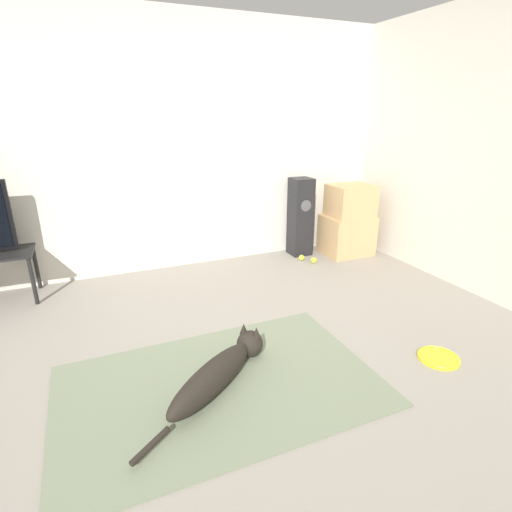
{
  "coord_description": "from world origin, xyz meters",
  "views": [
    {
      "loc": [
        -0.68,
        -2.09,
        1.61
      ],
      "look_at": [
        0.6,
        0.87,
        0.45
      ],
      "focal_mm": 28.0,
      "sensor_mm": 36.0,
      "label": 1
    }
  ],
  "objects": [
    {
      "name": "tennis_ball_near_speaker",
      "position": [
        1.52,
        1.67,
        0.03
      ],
      "size": [
        0.07,
        0.07,
        0.07
      ],
      "color": "#C6E033",
      "rests_on": "ground_plane"
    },
    {
      "name": "ground_plane",
      "position": [
        0.0,
        0.0,
        0.0
      ],
      "size": [
        12.0,
        12.0,
        0.0
      ],
      "primitive_type": "plane",
      "color": "gray"
    },
    {
      "name": "dog",
      "position": [
        -0.06,
        -0.1,
        0.11
      ],
      "size": [
        0.98,
        0.77,
        0.24
      ],
      "color": "black",
      "rests_on": "area_rug"
    },
    {
      "name": "cardboard_box_upper",
      "position": [
        2.14,
        1.67,
        0.65
      ],
      "size": [
        0.49,
        0.4,
        0.37
      ],
      "color": "tan",
      "rests_on": "cardboard_box_lower"
    },
    {
      "name": "wall_back",
      "position": [
        0.0,
        2.1,
        1.27
      ],
      "size": [
        8.0,
        0.06,
        2.55
      ],
      "color": "beige",
      "rests_on": "ground_plane"
    },
    {
      "name": "tennis_ball_by_boxes",
      "position": [
        1.61,
        1.54,
        0.03
      ],
      "size": [
        0.07,
        0.07,
        0.07
      ],
      "color": "#C6E033",
      "rests_on": "ground_plane"
    },
    {
      "name": "floor_speaker",
      "position": [
        1.61,
        1.89,
        0.46
      ],
      "size": [
        0.24,
        0.24,
        0.91
      ],
      "color": "black",
      "rests_on": "ground_plane"
    },
    {
      "name": "cardboard_box_lower",
      "position": [
        2.13,
        1.68,
        0.23
      ],
      "size": [
        0.55,
        0.45,
        0.47
      ],
      "color": "tan",
      "rests_on": "ground_plane"
    },
    {
      "name": "frisbee",
      "position": [
        1.42,
        -0.43,
        0.01
      ],
      "size": [
        0.28,
        0.28,
        0.03
      ],
      "color": "yellow",
      "rests_on": "ground_plane"
    },
    {
      "name": "area_rug",
      "position": [
        -0.06,
        -0.1,
        0.01
      ],
      "size": [
        1.96,
        1.24,
        0.01
      ],
      "color": "slate",
      "rests_on": "ground_plane"
    }
  ]
}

